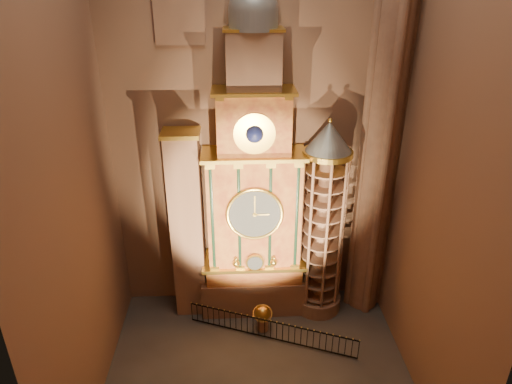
{
  "coord_description": "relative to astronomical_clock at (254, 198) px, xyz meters",
  "views": [
    {
      "loc": [
        -0.87,
        -15.37,
        16.71
      ],
      "look_at": [
        0.01,
        3.0,
        7.95
      ],
      "focal_mm": 32.0,
      "sensor_mm": 36.0,
      "label": 1
    }
  ],
  "objects": [
    {
      "name": "floor",
      "position": [
        0.0,
        -4.96,
        -6.68
      ],
      "size": [
        14.0,
        14.0,
        0.0
      ],
      "primitive_type": "plane",
      "color": "#383330",
      "rests_on": "ground"
    },
    {
      "name": "wall_back",
      "position": [
        0.0,
        1.04,
        4.32
      ],
      "size": [
        22.0,
        0.0,
        22.0
      ],
      "primitive_type": "plane",
      "rotation": [
        1.57,
        0.0,
        0.0
      ],
      "color": "brown",
      "rests_on": "floor"
    },
    {
      "name": "wall_left",
      "position": [
        -7.0,
        -4.96,
        4.32
      ],
      "size": [
        0.0,
        22.0,
        22.0
      ],
      "primitive_type": "plane",
      "rotation": [
        1.57,
        0.0,
        1.57
      ],
      "color": "brown",
      "rests_on": "floor"
    },
    {
      "name": "wall_right",
      "position": [
        7.0,
        -4.96,
        4.32
      ],
      "size": [
        0.0,
        22.0,
        22.0
      ],
      "primitive_type": "plane",
      "rotation": [
        1.57,
        0.0,
        -1.57
      ],
      "color": "brown",
      "rests_on": "floor"
    },
    {
      "name": "astronomical_clock",
      "position": [
        0.0,
        0.0,
        0.0
      ],
      "size": [
        5.6,
        2.41,
        16.7
      ],
      "color": "#8C634C",
      "rests_on": "floor"
    },
    {
      "name": "portrait_tower",
      "position": [
        -3.4,
        0.02,
        -1.53
      ],
      "size": [
        1.8,
        1.6,
        10.2
      ],
      "color": "#8C634C",
      "rests_on": "floor"
    },
    {
      "name": "stair_turret",
      "position": [
        3.5,
        -0.26,
        -1.41
      ],
      "size": [
        2.5,
        2.5,
        10.8
      ],
      "color": "#8C634C",
      "rests_on": "floor"
    },
    {
      "name": "gothic_pier",
      "position": [
        6.1,
        0.04,
        4.32
      ],
      "size": [
        2.04,
        2.04,
        22.0
      ],
      "color": "#8C634C",
      "rests_on": "floor"
    },
    {
      "name": "celestial_globe",
      "position": [
        0.35,
        -1.98,
        -5.8
      ],
      "size": [
        1.02,
        0.96,
        1.47
      ],
      "color": "#8C634C",
      "rests_on": "floor"
    },
    {
      "name": "iron_railing",
      "position": [
        0.71,
        -2.72,
        -6.06
      ],
      "size": [
        8.14,
        3.18,
        1.13
      ],
      "color": "black",
      "rests_on": "floor"
    }
  ]
}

